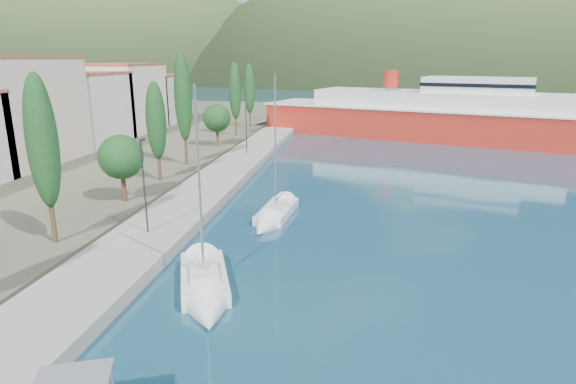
# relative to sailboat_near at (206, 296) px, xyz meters

# --- Properties ---
(ground) EXTENTS (1400.00, 1400.00, 0.00)m
(ground) POSITION_rel_sailboat_near_xyz_m (2.84, 114.32, -0.31)
(ground) COLOR navy
(quay) EXTENTS (5.00, 88.00, 0.80)m
(quay) POSITION_rel_sailboat_near_xyz_m (-6.16, 20.32, 0.09)
(quay) COLOR gray
(quay) RESTS_ON ground
(hills_far) EXTENTS (1480.00, 900.00, 180.00)m
(hills_far) POSITION_rel_sailboat_near_xyz_m (141.43, 613.05, 77.08)
(hills_far) COLOR slate
(hills_far) RESTS_ON ground
(hills_near) EXTENTS (1010.00, 520.00, 115.00)m
(hills_near) POSITION_rel_sailboat_near_xyz_m (100.88, 366.82, 48.87)
(hills_near) COLOR #3A4F29
(hills_near) RESTS_ON ground
(town_buildings) EXTENTS (9.20, 69.20, 11.30)m
(town_buildings) POSITION_rel_sailboat_near_xyz_m (-29.16, 31.23, 5.26)
(town_buildings) COLOR beige
(town_buildings) RESTS_ON land_strip
(tree_row) EXTENTS (3.54, 63.77, 11.62)m
(tree_row) POSITION_rel_sailboat_near_xyz_m (-11.17, 26.58, 5.60)
(tree_row) COLOR #47301E
(tree_row) RESTS_ON land_strip
(lamp_posts) EXTENTS (0.15, 50.16, 6.06)m
(lamp_posts) POSITION_rel_sailboat_near_xyz_m (-6.16, 8.57, 3.77)
(lamp_posts) COLOR #2D2D33
(lamp_posts) RESTS_ON quay
(sailboat_near) EXTENTS (5.09, 8.31, 11.47)m
(sailboat_near) POSITION_rel_sailboat_near_xyz_m (0.00, 0.00, 0.00)
(sailboat_near) COLOR silver
(sailboat_near) RESTS_ON ground
(sailboat_mid) EXTENTS (2.81, 8.15, 11.51)m
(sailboat_mid) POSITION_rel_sailboat_near_xyz_m (0.92, 12.11, -0.02)
(sailboat_mid) COLOR silver
(sailboat_mid) RESTS_ON ground
(ferry) EXTENTS (53.51, 27.50, 10.47)m
(ferry) POSITION_rel_sailboat_near_xyz_m (18.37, 54.03, 2.88)
(ferry) COLOR #B52418
(ferry) RESTS_ON ground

